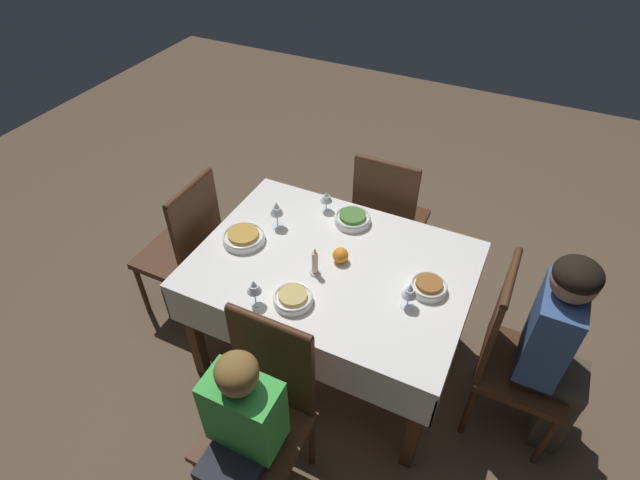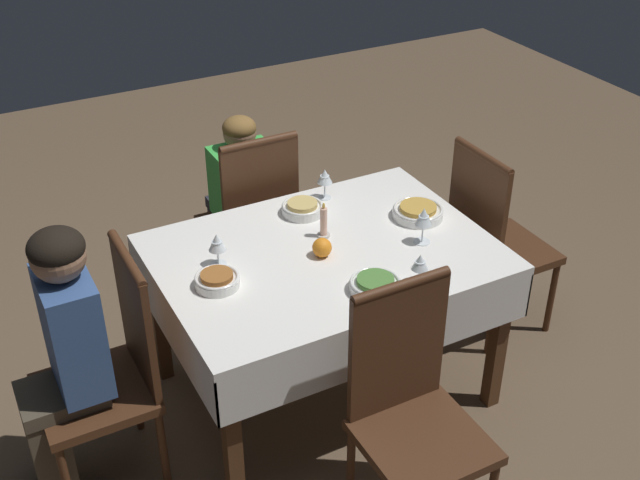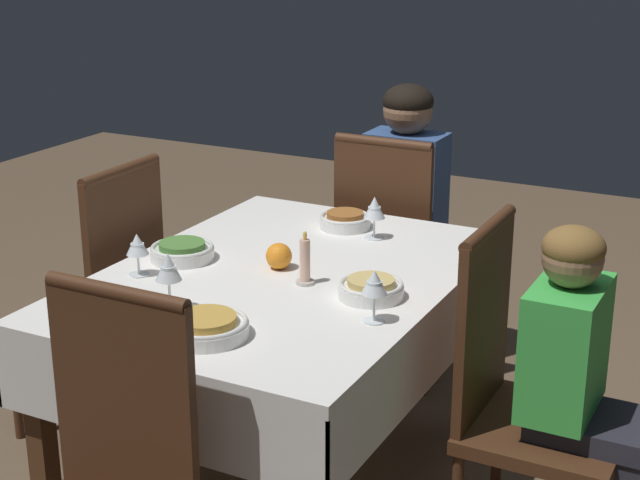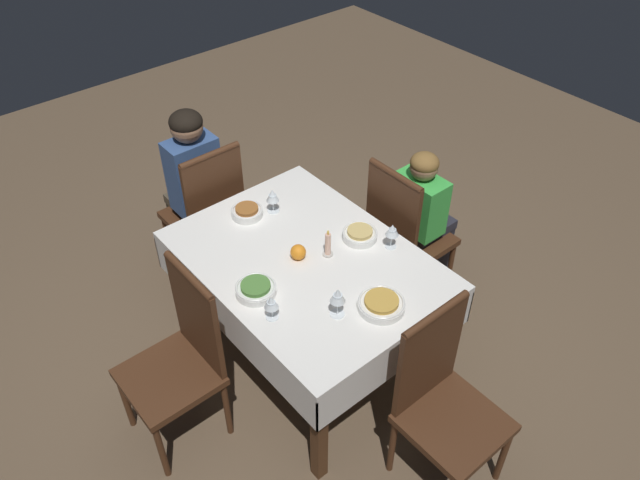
% 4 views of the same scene
% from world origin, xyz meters
% --- Properties ---
extents(dining_table, '(1.37, 1.00, 0.75)m').
position_xyz_m(dining_table, '(0.00, 0.00, 0.66)').
color(dining_table, white).
rests_on(dining_table, ground_plane).
extents(chair_east, '(0.42, 0.42, 1.00)m').
position_xyz_m(chair_east, '(0.92, 0.03, 0.53)').
color(chair_east, '#472816').
rests_on(chair_east, ground_plane).
extents(chair_south, '(0.42, 0.42, 1.00)m').
position_xyz_m(chair_south, '(0.01, -0.74, 0.53)').
color(chair_south, '#472816').
rests_on(chair_south, ground_plane).
extents(chair_north, '(0.42, 0.42, 1.00)m').
position_xyz_m(chair_north, '(0.04, 0.74, 0.53)').
color(chair_north, '#472816').
rests_on(chair_north, ground_plane).
extents(person_adult_denim, '(0.34, 0.30, 1.16)m').
position_xyz_m(person_adult_denim, '(1.09, 0.03, 0.66)').
color(person_adult_denim, '#4C4233').
rests_on(person_adult_denim, ground_plane).
extents(person_child_green, '(0.30, 0.33, 1.02)m').
position_xyz_m(person_child_green, '(0.01, -0.91, 0.56)').
color(person_child_green, '#282833').
rests_on(person_child_green, ground_plane).
extents(bowl_east, '(0.17, 0.17, 0.06)m').
position_xyz_m(bowl_east, '(0.48, 0.03, 0.78)').
color(bowl_east, white).
rests_on(bowl_east, dining_table).
extents(wine_glass_east, '(0.07, 0.07, 0.14)m').
position_xyz_m(wine_glass_east, '(0.42, -0.11, 0.85)').
color(wine_glass_east, white).
rests_on(wine_glass_east, dining_table).
extents(bowl_south, '(0.18, 0.18, 0.06)m').
position_xyz_m(bowl_south, '(-0.06, -0.31, 0.78)').
color(bowl_south, white).
rests_on(bowl_south, dining_table).
extents(wine_glass_south, '(0.07, 0.07, 0.15)m').
position_xyz_m(wine_glass_south, '(-0.21, -0.39, 0.86)').
color(wine_glass_south, white).
rests_on(wine_glass_south, dining_table).
extents(bowl_north, '(0.20, 0.20, 0.06)m').
position_xyz_m(bowl_north, '(-0.04, 0.34, 0.78)').
color(bowl_north, white).
rests_on(bowl_north, dining_table).
extents(wine_glass_north, '(0.07, 0.07, 0.13)m').
position_xyz_m(wine_glass_north, '(-0.21, 0.37, 0.84)').
color(wine_glass_north, white).
rests_on(wine_glass_north, dining_table).
extents(bowl_west, '(0.22, 0.22, 0.06)m').
position_xyz_m(bowl_west, '(-0.49, -0.05, 0.78)').
color(bowl_west, white).
rests_on(bowl_west, dining_table).
extents(wine_glass_west, '(0.07, 0.07, 0.16)m').
position_xyz_m(wine_glass_west, '(-0.39, 0.13, 0.87)').
color(wine_glass_west, white).
rests_on(wine_glass_west, dining_table).
extents(candle_centerpiece, '(0.05, 0.05, 0.16)m').
position_xyz_m(candle_centerpiece, '(-0.05, -0.10, 0.81)').
color(candle_centerpiece, beige).
rests_on(candle_centerpiece, dining_table).
extents(orange_fruit, '(0.08, 0.08, 0.08)m').
position_xyz_m(orange_fruit, '(0.03, 0.03, 0.79)').
color(orange_fruit, orange).
rests_on(orange_fruit, dining_table).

